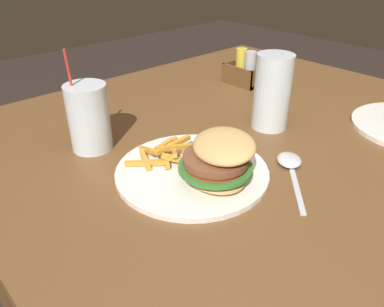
{
  "coord_description": "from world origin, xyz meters",
  "views": [
    {
      "loc": [
        0.34,
        -0.63,
        1.15
      ],
      "look_at": [
        -0.1,
        -0.23,
        0.81
      ],
      "focal_mm": 35.0,
      "sensor_mm": 36.0,
      "label": 1
    }
  ],
  "objects_px": {
    "meal_plate_near": "(205,165)",
    "juice_glass": "(89,119)",
    "spoon": "(291,163)",
    "condiment_caddy": "(245,72)",
    "beer_glass": "(272,94)"
  },
  "relations": [
    {
      "from": "meal_plate_near",
      "to": "spoon",
      "type": "relative_size",
      "value": 1.82
    },
    {
      "from": "beer_glass",
      "to": "meal_plate_near",
      "type": "bearing_deg",
      "value": -77.42
    },
    {
      "from": "meal_plate_near",
      "to": "spoon",
      "type": "distance_m",
      "value": 0.18
    },
    {
      "from": "beer_glass",
      "to": "spoon",
      "type": "xyz_separation_m",
      "value": [
        0.14,
        -0.11,
        -0.07
      ]
    },
    {
      "from": "condiment_caddy",
      "to": "beer_glass",
      "type": "bearing_deg",
      "value": -38.51
    },
    {
      "from": "juice_glass",
      "to": "spoon",
      "type": "distance_m",
      "value": 0.41
    },
    {
      "from": "beer_glass",
      "to": "juice_glass",
      "type": "distance_m",
      "value": 0.41
    },
    {
      "from": "beer_glass",
      "to": "spoon",
      "type": "bearing_deg",
      "value": -38.48
    },
    {
      "from": "juice_glass",
      "to": "spoon",
      "type": "height_order",
      "value": "juice_glass"
    },
    {
      "from": "meal_plate_near",
      "to": "condiment_caddy",
      "type": "height_order",
      "value": "same"
    },
    {
      "from": "condiment_caddy",
      "to": "meal_plate_near",
      "type": "bearing_deg",
      "value": -56.78
    },
    {
      "from": "condiment_caddy",
      "to": "spoon",
      "type": "bearing_deg",
      "value": -38.5
    },
    {
      "from": "spoon",
      "to": "condiment_caddy",
      "type": "relative_size",
      "value": 1.37
    },
    {
      "from": "meal_plate_near",
      "to": "juice_glass",
      "type": "distance_m",
      "value": 0.27
    },
    {
      "from": "meal_plate_near",
      "to": "condiment_caddy",
      "type": "xyz_separation_m",
      "value": [
        -0.3,
        0.46,
        0.0
      ]
    }
  ]
}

